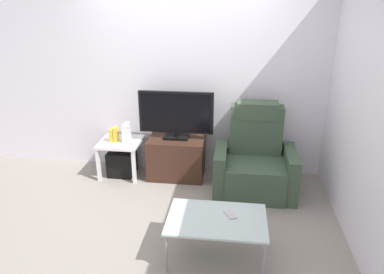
{
  "coord_description": "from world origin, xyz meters",
  "views": [
    {
      "loc": [
        0.69,
        -3.52,
        2.27
      ],
      "look_at": [
        0.18,
        0.5,
        0.7
      ],
      "focal_mm": 33.83,
      "sensor_mm": 36.0,
      "label": 1
    }
  ],
  "objects_px": {
    "game_console": "(127,132)",
    "cell_phone": "(230,214)",
    "book_middle": "(116,134)",
    "book_leftmost": "(112,135)",
    "television": "(176,114)",
    "recliner_armchair": "(255,162)",
    "subwoofer_box": "(122,162)",
    "coffee_table": "(217,221)",
    "tv_stand": "(176,157)",
    "side_table": "(121,146)"
  },
  "relations": [
    {
      "from": "recliner_armchair",
      "to": "cell_phone",
      "type": "xyz_separation_m",
      "value": [
        -0.27,
        -1.24,
        0.03
      ]
    },
    {
      "from": "tv_stand",
      "to": "game_console",
      "type": "bearing_deg",
      "value": -178.03
    },
    {
      "from": "television",
      "to": "game_console",
      "type": "bearing_deg",
      "value": -176.38
    },
    {
      "from": "tv_stand",
      "to": "subwoofer_box",
      "type": "distance_m",
      "value": 0.76
    },
    {
      "from": "tv_stand",
      "to": "book_leftmost",
      "type": "relative_size",
      "value": 4.35
    },
    {
      "from": "television",
      "to": "subwoofer_box",
      "type": "relative_size",
      "value": 2.85
    },
    {
      "from": "book_leftmost",
      "to": "cell_phone",
      "type": "xyz_separation_m",
      "value": [
        1.6,
        -1.43,
        -0.17
      ]
    },
    {
      "from": "tv_stand",
      "to": "recliner_armchair",
      "type": "relative_size",
      "value": 0.68
    },
    {
      "from": "recliner_armchair",
      "to": "book_middle",
      "type": "xyz_separation_m",
      "value": [
        -1.82,
        0.19,
        0.21
      ]
    },
    {
      "from": "recliner_armchair",
      "to": "cell_phone",
      "type": "bearing_deg",
      "value": -102.16
    },
    {
      "from": "recliner_armchair",
      "to": "cell_phone",
      "type": "distance_m",
      "value": 1.27
    },
    {
      "from": "subwoofer_box",
      "to": "coffee_table",
      "type": "height_order",
      "value": "coffee_table"
    },
    {
      "from": "television",
      "to": "cell_phone",
      "type": "distance_m",
      "value": 1.74
    },
    {
      "from": "game_console",
      "to": "coffee_table",
      "type": "xyz_separation_m",
      "value": [
        1.29,
        -1.53,
        -0.23
      ]
    },
    {
      "from": "tv_stand",
      "to": "side_table",
      "type": "bearing_deg",
      "value": -177.5
    },
    {
      "from": "recliner_armchair",
      "to": "side_table",
      "type": "bearing_deg",
      "value": 173.39
    },
    {
      "from": "television",
      "to": "side_table",
      "type": "relative_size",
      "value": 1.78
    },
    {
      "from": "tv_stand",
      "to": "cell_phone",
      "type": "distance_m",
      "value": 1.66
    },
    {
      "from": "coffee_table",
      "to": "cell_phone",
      "type": "xyz_separation_m",
      "value": [
        0.12,
        0.07,
        0.03
      ]
    },
    {
      "from": "television",
      "to": "coffee_table",
      "type": "bearing_deg",
      "value": -68.05
    },
    {
      "from": "coffee_table",
      "to": "television",
      "type": "bearing_deg",
      "value": 111.95
    },
    {
      "from": "book_leftmost",
      "to": "book_middle",
      "type": "distance_m",
      "value": 0.05
    },
    {
      "from": "side_table",
      "to": "game_console",
      "type": "xyz_separation_m",
      "value": [
        0.09,
        0.01,
        0.2
      ]
    },
    {
      "from": "recliner_armchair",
      "to": "coffee_table",
      "type": "distance_m",
      "value": 1.36
    },
    {
      "from": "television",
      "to": "game_console",
      "type": "relative_size",
      "value": 4.03
    },
    {
      "from": "side_table",
      "to": "coffee_table",
      "type": "xyz_separation_m",
      "value": [
        1.38,
        -1.52,
        -0.03
      ]
    },
    {
      "from": "game_console",
      "to": "cell_phone",
      "type": "relative_size",
      "value": 1.6
    },
    {
      "from": "recliner_armchair",
      "to": "game_console",
      "type": "xyz_separation_m",
      "value": [
        -1.68,
        0.22,
        0.23
      ]
    },
    {
      "from": "side_table",
      "to": "cell_phone",
      "type": "relative_size",
      "value": 3.6
    },
    {
      "from": "tv_stand",
      "to": "book_middle",
      "type": "xyz_separation_m",
      "value": [
        -0.8,
        -0.05,
        0.31
      ]
    },
    {
      "from": "subwoofer_box",
      "to": "book_middle",
      "type": "xyz_separation_m",
      "value": [
        -0.05,
        -0.02,
        0.41
      ]
    },
    {
      "from": "recliner_armchair",
      "to": "book_leftmost",
      "type": "xyz_separation_m",
      "value": [
        -1.87,
        0.19,
        0.2
      ]
    },
    {
      "from": "side_table",
      "to": "game_console",
      "type": "height_order",
      "value": "game_console"
    },
    {
      "from": "tv_stand",
      "to": "cell_phone",
      "type": "xyz_separation_m",
      "value": [
        0.75,
        -1.48,
        0.13
      ]
    },
    {
      "from": "book_leftmost",
      "to": "coffee_table",
      "type": "distance_m",
      "value": 2.12
    },
    {
      "from": "book_leftmost",
      "to": "book_middle",
      "type": "relative_size",
      "value": 0.86
    },
    {
      "from": "book_middle",
      "to": "game_console",
      "type": "bearing_deg",
      "value": 12.35
    },
    {
      "from": "side_table",
      "to": "book_middle",
      "type": "height_order",
      "value": "book_middle"
    },
    {
      "from": "tv_stand",
      "to": "book_middle",
      "type": "distance_m",
      "value": 0.86
    },
    {
      "from": "coffee_table",
      "to": "book_middle",
      "type": "bearing_deg",
      "value": 133.64
    },
    {
      "from": "television",
      "to": "game_console",
      "type": "height_order",
      "value": "television"
    },
    {
      "from": "side_table",
      "to": "recliner_armchair",
      "type": "bearing_deg",
      "value": -6.77
    },
    {
      "from": "subwoofer_box",
      "to": "book_leftmost",
      "type": "relative_size",
      "value": 2.01
    },
    {
      "from": "side_table",
      "to": "book_leftmost",
      "type": "distance_m",
      "value": 0.19
    },
    {
      "from": "subwoofer_box",
      "to": "television",
      "type": "bearing_deg",
      "value": 3.95
    },
    {
      "from": "book_leftmost",
      "to": "recliner_armchair",
      "type": "bearing_deg",
      "value": -5.81
    },
    {
      "from": "side_table",
      "to": "book_leftmost",
      "type": "height_order",
      "value": "book_leftmost"
    },
    {
      "from": "book_leftmost",
      "to": "game_console",
      "type": "relative_size",
      "value": 0.7
    },
    {
      "from": "book_middle",
      "to": "cell_phone",
      "type": "distance_m",
      "value": 2.11
    },
    {
      "from": "coffee_table",
      "to": "cell_phone",
      "type": "relative_size",
      "value": 6.0
    }
  ]
}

